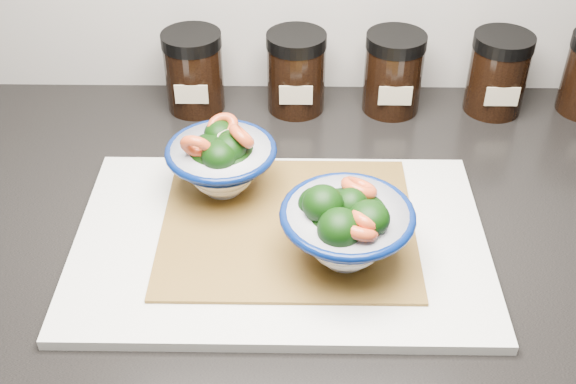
{
  "coord_description": "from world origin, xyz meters",
  "views": [
    {
      "loc": [
        -0.13,
        0.81,
        1.44
      ],
      "look_at": [
        -0.14,
        1.42,
        0.96
      ],
      "focal_mm": 45.0,
      "sensor_mm": 36.0,
      "label": 1
    }
  ],
  "objects_px": {
    "bowl_left": "(222,160)",
    "cutting_board": "(280,242)",
    "spice_jar_b": "(296,72)",
    "spice_jar_c": "(393,73)",
    "spice_jar_d": "(498,73)",
    "bowl_right": "(346,226)",
    "spice_jar_a": "(194,71)"
  },
  "relations": [
    {
      "from": "bowl_right",
      "to": "spice_jar_c",
      "type": "height_order",
      "value": "spice_jar_c"
    },
    {
      "from": "cutting_board",
      "to": "bowl_left",
      "type": "relative_size",
      "value": 3.5
    },
    {
      "from": "bowl_left",
      "to": "spice_jar_a",
      "type": "relative_size",
      "value": 1.14
    },
    {
      "from": "bowl_left",
      "to": "spice_jar_c",
      "type": "bearing_deg",
      "value": 44.02
    },
    {
      "from": "spice_jar_a",
      "to": "spice_jar_b",
      "type": "bearing_deg",
      "value": 0.0
    },
    {
      "from": "cutting_board",
      "to": "spice_jar_c",
      "type": "height_order",
      "value": "spice_jar_c"
    },
    {
      "from": "bowl_left",
      "to": "spice_jar_c",
      "type": "distance_m",
      "value": 0.3
    },
    {
      "from": "bowl_left",
      "to": "cutting_board",
      "type": "bearing_deg",
      "value": -50.21
    },
    {
      "from": "spice_jar_c",
      "to": "bowl_right",
      "type": "bearing_deg",
      "value": -103.89
    },
    {
      "from": "cutting_board",
      "to": "spice_jar_a",
      "type": "xyz_separation_m",
      "value": [
        -0.13,
        0.29,
        0.05
      ]
    },
    {
      "from": "bowl_left",
      "to": "bowl_right",
      "type": "distance_m",
      "value": 0.18
    },
    {
      "from": "bowl_left",
      "to": "spice_jar_d",
      "type": "distance_m",
      "value": 0.42
    },
    {
      "from": "bowl_left",
      "to": "spice_jar_c",
      "type": "height_order",
      "value": "bowl_left"
    },
    {
      "from": "bowl_right",
      "to": "spice_jar_c",
      "type": "xyz_separation_m",
      "value": [
        0.08,
        0.33,
        -0.0
      ]
    },
    {
      "from": "spice_jar_b",
      "to": "spice_jar_c",
      "type": "distance_m",
      "value": 0.13
    },
    {
      "from": "spice_jar_b",
      "to": "spice_jar_d",
      "type": "distance_m",
      "value": 0.28
    },
    {
      "from": "bowl_left",
      "to": "spice_jar_b",
      "type": "xyz_separation_m",
      "value": [
        0.08,
        0.21,
        0.0
      ]
    },
    {
      "from": "bowl_left",
      "to": "spice_jar_d",
      "type": "height_order",
      "value": "bowl_left"
    },
    {
      "from": "bowl_right",
      "to": "spice_jar_a",
      "type": "relative_size",
      "value": 1.22
    },
    {
      "from": "cutting_board",
      "to": "spice_jar_d",
      "type": "xyz_separation_m",
      "value": [
        0.29,
        0.29,
        0.05
      ]
    },
    {
      "from": "spice_jar_b",
      "to": "spice_jar_d",
      "type": "relative_size",
      "value": 1.0
    },
    {
      "from": "spice_jar_a",
      "to": "spice_jar_b",
      "type": "distance_m",
      "value": 0.14
    },
    {
      "from": "spice_jar_b",
      "to": "spice_jar_c",
      "type": "height_order",
      "value": "same"
    },
    {
      "from": "spice_jar_c",
      "to": "spice_jar_d",
      "type": "relative_size",
      "value": 1.0
    },
    {
      "from": "bowl_left",
      "to": "spice_jar_b",
      "type": "bearing_deg",
      "value": 68.21
    },
    {
      "from": "spice_jar_b",
      "to": "spice_jar_c",
      "type": "xyz_separation_m",
      "value": [
        0.13,
        0.0,
        0.0
      ]
    },
    {
      "from": "spice_jar_d",
      "to": "bowl_left",
      "type": "bearing_deg",
      "value": -149.78
    },
    {
      "from": "cutting_board",
      "to": "bowl_left",
      "type": "xyz_separation_m",
      "value": [
        -0.07,
        0.08,
        0.05
      ]
    },
    {
      "from": "spice_jar_b",
      "to": "spice_jar_c",
      "type": "relative_size",
      "value": 1.0
    },
    {
      "from": "spice_jar_a",
      "to": "spice_jar_d",
      "type": "height_order",
      "value": "same"
    },
    {
      "from": "cutting_board",
      "to": "bowl_right",
      "type": "distance_m",
      "value": 0.09
    },
    {
      "from": "cutting_board",
      "to": "spice_jar_a",
      "type": "height_order",
      "value": "spice_jar_a"
    }
  ]
}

